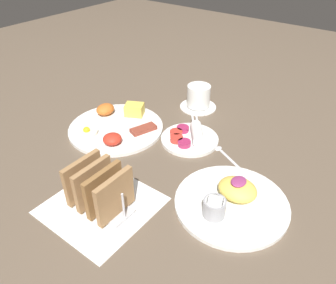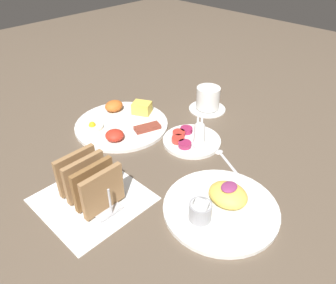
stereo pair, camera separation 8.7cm
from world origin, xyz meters
TOP-DOWN VIEW (x-y plane):
  - ground_plane at (0.00, 0.00)m, footprint 3.00×3.00m
  - napkin_flat at (-0.19, 0.02)m, footprint 0.22×0.22m
  - plate_breakfast at (0.06, 0.22)m, footprint 0.28×0.28m
  - plate_condiments at (0.14, 0.01)m, footprint 0.17×0.16m
  - plate_foreground at (-0.02, -0.20)m, footprint 0.25×0.25m
  - toast_rack at (-0.19, 0.02)m, footprint 0.10×0.15m
  - coffee_cup at (0.32, 0.10)m, footprint 0.12×0.12m
  - teaspoon at (0.14, -0.11)m, footprint 0.07×0.12m

SIDE VIEW (x-z plane):
  - ground_plane at x=0.00m, z-range 0.00..0.00m
  - napkin_flat at x=-0.19m, z-range 0.00..0.00m
  - teaspoon at x=0.14m, z-range 0.00..0.01m
  - plate_breakfast at x=0.06m, z-range -0.01..0.03m
  - plate_condiments at x=0.14m, z-range -0.01..0.03m
  - plate_foreground at x=-0.02m, z-range -0.01..0.04m
  - coffee_cup at x=0.32m, z-range 0.00..0.08m
  - toast_rack at x=-0.19m, z-range 0.00..0.10m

